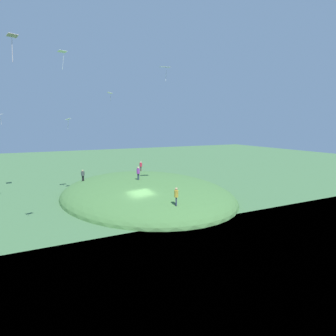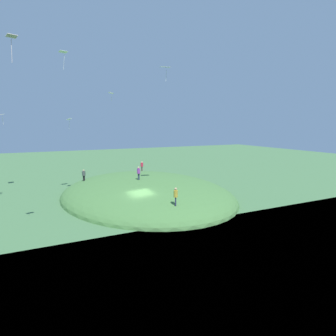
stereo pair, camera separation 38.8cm
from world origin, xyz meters
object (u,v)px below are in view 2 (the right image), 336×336
Objects in this scene: person_near_shore at (176,194)px; kite_7 at (63,53)px; kite_5 at (111,93)px; kite_1 at (1,115)px; person_watching_kites at (139,172)px; person_walking_path at (142,165)px; mooring_post at (183,220)px; kite_0 at (12,38)px; kite_6 at (165,67)px; person_with_child at (84,174)px; kite_4 at (69,120)px.

person_near_shore is 22.34m from kite_7.
kite_1 is at bearing 80.19° from kite_5.
person_watching_kites is at bearing -129.80° from kite_1.
person_watching_kites is 0.78× the size of kite_7.
person_walking_path is (19.16, -3.75, 0.23)m from person_near_shore.
kite_7 is at bearing 130.73° from kite_5.
mooring_post is (-24.29, -16.03, -10.46)m from kite_1.
kite_0 is 23.52m from kite_5.
kite_5 is 15.11m from kite_6.
kite_7 reaches higher than person_watching_kites.
person_walking_path is 0.97× the size of kite_6.
kite_6 reaches higher than person_near_shore.
person_near_shore is 1.14× the size of kite_6.
kite_6 is at bearing 153.16° from person_with_child.
kite_6 is 1.99× the size of mooring_post.
kite_0 is (-16.12, 7.41, 13.23)m from person_with_child.
kite_4 is 8.45m from kite_7.
kite_0 is 1.45× the size of kite_5.
kite_5 is at bearing -61.33° from kite_4.
person_with_child is at bearing 18.66° from mooring_post.
kite_5 is at bearing -49.27° from kite_7.
person_with_child is 18.90m from kite_6.
person_with_child is at bearing 97.33° from person_walking_path.
person_with_child is 1.11× the size of kite_4.
kite_4 reaches higher than person_with_child.
kite_4 is (-2.58, 11.36, 7.24)m from person_walking_path.
kite_1 is (22.98, 15.93, 8.18)m from person_near_shore.
person_walking_path is 20.95m from mooring_post.
kite_4 is 15.43m from kite_6.
kite_4 is 21.79m from mooring_post.
kite_0 is 20.57m from mooring_post.
person_with_child reaches higher than mooring_post.
kite_6 reaches higher than mooring_post.
kite_5 reaches higher than person_near_shore.
mooring_post is at bearing 138.13° from person_with_child.
person_with_child is 1.06× the size of kite_1.
kite_7 reaches higher than person_with_child.
person_watching_kites is 1.13× the size of kite_1.
kite_6 is at bearing -170.08° from person_near_shore.
kite_6 reaches higher than person_watching_kites.
person_watching_kites is 1.09× the size of person_walking_path.
kite_1 is at bearing 6.47° from kite_0.
kite_4 is 1.06× the size of kite_5.
person_walking_path is (9.27, -3.98, -0.60)m from person_watching_kites.
person_walking_path is 1.04× the size of kite_1.
kite_1 is 30.93m from mooring_post.
kite_4 is at bearing 118.67° from kite_5.
kite_6 is 0.73× the size of kite_7.
kite_5 is (19.76, -12.67, -1.52)m from kite_0.
person_with_child is at bearing -85.55° from kite_4.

